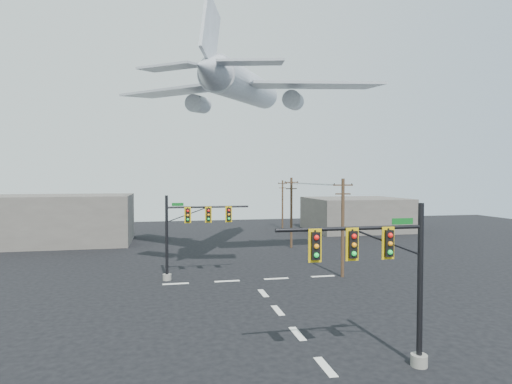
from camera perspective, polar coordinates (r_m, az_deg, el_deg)
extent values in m
plane|color=black|center=(23.70, 5.55, -18.30)|extent=(120.00, 120.00, 0.00)
cube|color=silver|center=(20.20, 9.24, -22.01)|extent=(0.40, 2.00, 0.01)
cube|color=silver|center=(23.70, 5.55, -18.28)|extent=(0.40, 2.00, 0.01)
cube|color=silver|center=(27.33, 2.92, -15.48)|extent=(0.40, 2.00, 0.01)
cube|color=silver|center=(31.06, 0.97, -13.33)|extent=(0.40, 2.00, 0.01)
cube|color=silver|center=(34.20, -10.66, -11.93)|extent=(2.00, 0.40, 0.01)
cube|color=silver|center=(34.51, -3.86, -11.77)|extent=(2.00, 0.40, 0.01)
cube|color=silver|center=(35.29, 2.71, -11.46)|extent=(2.00, 0.40, 0.01)
cube|color=silver|center=(36.48, 8.92, -11.03)|extent=(2.00, 0.40, 0.01)
cylinder|color=gray|center=(21.17, 20.92, -20.24)|extent=(0.71, 0.71, 0.51)
cylinder|color=black|center=(20.16, 21.04, -11.51)|extent=(0.24, 0.24, 7.11)
cylinder|color=black|center=(18.18, 12.54, -4.76)|extent=(6.46, 0.16, 0.16)
cylinder|color=black|center=(18.98, 16.99, -6.37)|extent=(3.45, 0.08, 0.08)
cube|color=black|center=(18.85, 17.22, -6.53)|extent=(0.35, 0.30, 1.12)
cube|color=gold|center=(18.87, 17.19, -6.52)|extent=(0.56, 0.04, 1.37)
sphere|color=#F7130D|center=(18.65, 17.49, -5.52)|extent=(0.20, 0.20, 0.20)
sphere|color=orange|center=(18.70, 17.48, -6.60)|extent=(0.20, 0.20, 0.20)
sphere|color=#0DD63D|center=(18.76, 17.47, -7.67)|extent=(0.20, 0.20, 0.20)
cube|color=black|center=(18.13, 12.72, -6.83)|extent=(0.35, 0.30, 1.12)
cube|color=gold|center=(18.14, 12.70, -6.82)|extent=(0.56, 0.04, 1.37)
sphere|color=#F7130D|center=(17.92, 12.96, -5.78)|extent=(0.20, 0.20, 0.20)
sphere|color=orange|center=(17.97, 12.95, -6.91)|extent=(0.20, 0.20, 0.20)
sphere|color=#0DD63D|center=(18.03, 12.95, -8.02)|extent=(0.20, 0.20, 0.20)
cube|color=black|center=(17.52, 7.88, -7.10)|extent=(0.35, 0.30, 1.12)
cube|color=gold|center=(17.54, 7.86, -7.09)|extent=(0.56, 0.04, 1.37)
sphere|color=#F7130D|center=(17.31, 8.08, -6.03)|extent=(0.20, 0.20, 0.20)
sphere|color=orange|center=(17.36, 8.07, -7.19)|extent=(0.20, 0.20, 0.20)
sphere|color=#0DD63D|center=(17.42, 8.07, -8.34)|extent=(0.20, 0.20, 0.20)
cube|color=#0C5619|center=(19.17, 18.94, -3.71)|extent=(0.97, 0.04, 0.26)
cylinder|color=gray|center=(35.46, -11.78, -11.05)|extent=(0.68, 0.68, 0.48)
cylinder|color=black|center=(34.88, -11.81, -6.01)|extent=(0.23, 0.23, 6.77)
cylinder|color=black|center=(34.80, -6.39, -2.00)|extent=(6.60, 0.15, 0.15)
cylinder|color=black|center=(34.72, -9.11, -2.98)|extent=(3.50, 0.08, 0.08)
cube|color=black|center=(34.58, -9.09, -3.05)|extent=(0.33, 0.29, 1.06)
cube|color=gold|center=(34.60, -9.10, -3.04)|extent=(0.53, 0.04, 1.31)
sphere|color=#F7130D|center=(34.39, -9.08, -2.51)|extent=(0.19, 0.19, 0.19)
sphere|color=orange|center=(34.41, -9.08, -3.07)|extent=(0.19, 0.19, 0.19)
sphere|color=#0DD63D|center=(34.45, -9.08, -3.63)|extent=(0.19, 0.19, 0.19)
cube|color=black|center=(34.70, -6.37, -3.02)|extent=(0.33, 0.29, 1.06)
cube|color=gold|center=(34.72, -6.37, -3.01)|extent=(0.53, 0.04, 1.31)
sphere|color=#F7130D|center=(34.51, -6.34, -2.48)|extent=(0.19, 0.19, 0.19)
sphere|color=orange|center=(34.54, -6.34, -3.04)|extent=(0.19, 0.19, 0.19)
sphere|color=#0DD63D|center=(34.57, -6.34, -3.60)|extent=(0.19, 0.19, 0.19)
cube|color=black|center=(34.90, -3.66, -2.98)|extent=(0.33, 0.29, 1.06)
cube|color=gold|center=(34.92, -3.67, -2.98)|extent=(0.53, 0.04, 1.31)
sphere|color=#F7130D|center=(34.71, -3.63, -2.45)|extent=(0.19, 0.19, 0.19)
sphere|color=orange|center=(34.74, -3.63, -3.00)|extent=(0.19, 0.19, 0.19)
sphere|color=#0DD63D|center=(34.77, -3.62, -3.56)|extent=(0.19, 0.19, 0.19)
cube|color=#0C5619|center=(34.57, -10.40, -1.64)|extent=(0.92, 0.04, 0.25)
cylinder|color=#4A351F|center=(35.88, 11.49, -4.71)|extent=(0.27, 0.27, 8.11)
cube|color=#4A351F|center=(35.64, 11.53, 0.91)|extent=(1.62, 0.37, 0.11)
cube|color=#4A351F|center=(35.66, 11.52, -0.25)|extent=(1.26, 0.31, 0.11)
cylinder|color=black|center=(35.47, 10.40, 1.06)|extent=(0.09, 0.09, 0.11)
cylinder|color=black|center=(35.64, 11.53, 1.05)|extent=(0.09, 0.09, 0.11)
cylinder|color=black|center=(35.82, 12.65, 1.05)|extent=(0.09, 0.09, 0.11)
cylinder|color=#4A351F|center=(49.84, 4.73, -2.77)|extent=(0.28, 0.28, 8.17)
cube|color=#4A351F|center=(49.67, 4.74, 1.30)|extent=(1.65, 0.13, 0.11)
cube|color=#4A351F|center=(49.69, 4.74, 0.45)|extent=(1.29, 0.13, 0.11)
cylinder|color=black|center=(49.48, 3.92, 1.40)|extent=(0.09, 0.09, 0.11)
cylinder|color=black|center=(49.67, 4.74, 1.40)|extent=(0.09, 0.09, 0.11)
cylinder|color=black|center=(49.88, 5.55, 1.40)|extent=(0.09, 0.09, 0.11)
cylinder|color=#4A351F|center=(68.84, 3.55, -1.64)|extent=(0.26, 0.26, 7.71)
cube|color=#4A351F|center=(68.71, 3.56, 1.14)|extent=(1.57, 0.38, 0.11)
cube|color=#4A351F|center=(68.73, 3.56, 0.55)|extent=(1.23, 0.32, 0.11)
cylinder|color=black|center=(68.41, 3.03, 1.21)|extent=(0.09, 0.09, 0.11)
cylinder|color=black|center=(68.71, 3.56, 1.21)|extent=(0.09, 0.09, 0.11)
cylinder|color=black|center=(69.02, 4.08, 1.21)|extent=(0.09, 0.09, 0.11)
cylinder|color=black|center=(42.35, 6.65, 1.07)|extent=(0.10, 14.90, 0.03)
cylinder|color=black|center=(59.00, 3.38, 1.16)|extent=(4.18, 18.63, 0.03)
cylinder|color=black|center=(42.83, 8.49, 1.07)|extent=(0.12, 14.90, 0.03)
cylinder|color=black|center=(59.39, 4.72, 1.16)|extent=(4.11, 18.63, 0.03)
cylinder|color=silver|center=(42.50, -1.39, 13.83)|extent=(10.61, 18.64, 4.77)
cone|color=silver|center=(53.74, 1.60, 12.51)|extent=(4.57, 5.30, 3.38)
cone|color=silver|center=(31.49, -6.57, 15.99)|extent=(4.29, 5.15, 3.08)
cube|color=silver|center=(43.30, -10.68, 13.03)|extent=(11.14, 12.00, 0.63)
cube|color=silver|center=(40.13, 7.78, 13.93)|extent=(12.23, 4.36, 0.63)
cylinder|color=silver|center=(43.19, -7.68, 11.54)|extent=(2.83, 3.56, 1.96)
cylinder|color=silver|center=(40.99, 5.01, 12.06)|extent=(2.83, 3.56, 1.96)
cube|color=silver|center=(33.01, -6.12, 20.57)|extent=(2.03, 4.10, 5.42)
cube|color=silver|center=(33.09, -11.40, 16.03)|extent=(4.94, 4.57, 0.36)
cube|color=silver|center=(31.25, -0.82, 16.92)|extent=(4.96, 2.80, 0.36)
cube|color=#635C57|center=(57.97, -25.22, -3.36)|extent=(18.00, 10.00, 6.00)
cube|color=#635C57|center=(67.84, 13.12, -2.89)|extent=(14.00, 12.00, 5.00)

